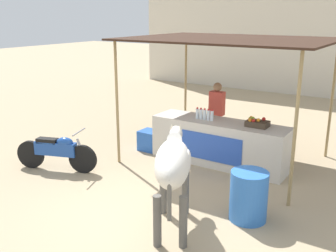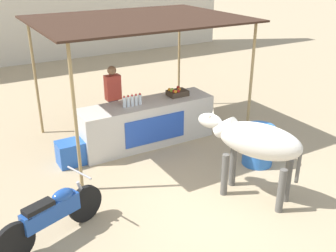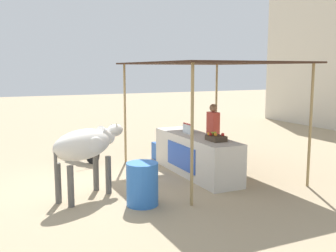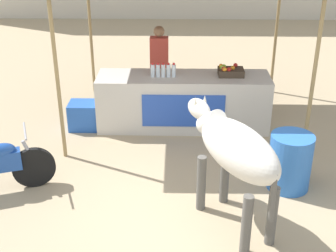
{
  "view_description": "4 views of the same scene",
  "coord_description": "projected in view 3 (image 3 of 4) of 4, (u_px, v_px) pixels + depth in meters",
  "views": [
    {
      "loc": [
        3.5,
        -5.21,
        3.2
      ],
      "look_at": [
        -0.49,
        0.91,
        1.09
      ],
      "focal_mm": 42.0,
      "sensor_mm": 36.0,
      "label": 1
    },
    {
      "loc": [
        -3.57,
        -4.91,
        3.85
      ],
      "look_at": [
        -0.13,
        1.04,
        0.87
      ],
      "focal_mm": 42.0,
      "sensor_mm": 36.0,
      "label": 2
    },
    {
      "loc": [
        8.12,
        -2.34,
        2.55
      ],
      "look_at": [
        -0.3,
        1.6,
        1.18
      ],
      "focal_mm": 42.0,
      "sensor_mm": 36.0,
      "label": 3
    },
    {
      "loc": [
        -0.11,
        -5.45,
        3.68
      ],
      "look_at": [
        -0.24,
        0.66,
        0.74
      ],
      "focal_mm": 50.0,
      "sensor_mm": 36.0,
      "label": 4
    }
  ],
  "objects": [
    {
      "name": "ground_plane",
      "position": [
        108.0,
        185.0,
        8.63
      ],
      "size": [
        60.0,
        60.0,
        0.0
      ],
      "primitive_type": "plane",
      "color": "tan"
    },
    {
      "name": "stall_counter",
      "position": [
        196.0,
        155.0,
        9.48
      ],
      "size": [
        3.0,
        0.82,
        0.96
      ],
      "color": "beige",
      "rests_on": "ground"
    },
    {
      "name": "stall_awning",
      "position": [
        208.0,
        67.0,
        9.3
      ],
      "size": [
        4.2,
        3.2,
        2.7
      ],
      "color": "#382319",
      "rests_on": "ground"
    },
    {
      "name": "water_bottle_row",
      "position": [
        187.0,
        129.0,
        9.69
      ],
      "size": [
        0.43,
        0.07,
        0.25
      ],
      "color": "silver",
      "rests_on": "stall_counter"
    },
    {
      "name": "fruit_crate",
      "position": [
        216.0,
        137.0,
        8.7
      ],
      "size": [
        0.44,
        0.32,
        0.18
      ],
      "color": "#3F3326",
      "rests_on": "stall_counter"
    },
    {
      "name": "vendor_behind_counter",
      "position": [
        213.0,
        135.0,
        10.15
      ],
      "size": [
        0.34,
        0.22,
        1.65
      ],
      "color": "#383842",
      "rests_on": "ground"
    },
    {
      "name": "cooler_box",
      "position": [
        163.0,
        151.0,
        11.02
      ],
      "size": [
        0.6,
        0.44,
        0.48
      ],
      "primitive_type": "cube",
      "color": "blue",
      "rests_on": "ground"
    },
    {
      "name": "water_barrel",
      "position": [
        142.0,
        184.0,
        7.35
      ],
      "size": [
        0.6,
        0.6,
        0.81
      ],
      "primitive_type": "cylinder",
      "color": "blue",
      "rests_on": "ground"
    },
    {
      "name": "cow",
      "position": [
        86.0,
        146.0,
        7.71
      ],
      "size": [
        1.2,
        1.77,
        1.44
      ],
      "color": "silver",
      "rests_on": "ground"
    },
    {
      "name": "motorcycle_parked",
      "position": [
        80.0,
        145.0,
        10.95
      ],
      "size": [
        1.72,
        0.79,
        0.9
      ],
      "color": "black",
      "rests_on": "ground"
    }
  ]
}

